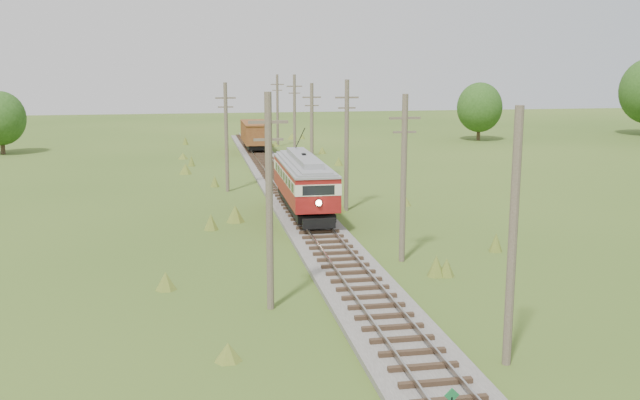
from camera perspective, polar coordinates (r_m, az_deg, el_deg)
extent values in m
cube|color=#605B54|center=(51.82, -2.07, -0.18)|extent=(3.60, 96.00, 0.25)
cube|color=#726659|center=(51.65, -2.86, 0.18)|extent=(0.08, 96.00, 0.17)
cube|color=#726659|center=(51.85, -1.28, 0.24)|extent=(0.08, 96.00, 0.17)
cube|color=#2D2116|center=(51.78, -2.07, 0.04)|extent=(2.40, 96.00, 0.16)
cube|color=#197337|center=(21.30, 10.50, -15.10)|extent=(0.45, 0.03, 0.45)
cube|color=black|center=(47.26, -1.28, -0.19)|extent=(2.43, 10.73, 0.44)
cube|color=maroon|center=(47.09, -1.29, 0.97)|extent=(2.85, 11.67, 1.07)
cube|color=beige|center=(46.94, -1.29, 2.02)|extent=(2.88, 11.73, 0.68)
cube|color=black|center=(46.94, -1.29, 2.02)|extent=(2.90, 11.20, 0.53)
cube|color=maroon|center=(46.87, -1.30, 2.60)|extent=(2.85, 11.67, 0.29)
cube|color=gray|center=(46.82, -1.30, 2.99)|extent=(2.91, 11.79, 0.37)
cube|color=gray|center=(46.78, -1.30, 3.39)|extent=(1.32, 8.74, 0.39)
sphere|color=#FFF2BF|center=(41.33, -0.10, -0.23)|extent=(0.35, 0.35, 0.35)
cylinder|color=black|center=(48.37, -1.61, 4.95)|extent=(0.11, 4.52, 1.87)
cylinder|color=black|center=(42.91, -1.39, -1.41)|extent=(0.13, 0.78, 0.78)
cylinder|color=black|center=(43.13, 0.52, -1.34)|extent=(0.13, 0.78, 0.78)
cylinder|color=black|center=(51.47, -2.80, 0.67)|extent=(0.13, 0.78, 0.78)
cylinder|color=black|center=(51.66, -1.20, 0.72)|extent=(0.13, 0.78, 0.78)
cube|color=black|center=(81.90, -5.17, 4.47)|extent=(2.22, 7.65, 0.53)
cube|color=#603017|center=(81.76, -5.19, 5.40)|extent=(2.77, 8.50, 2.13)
cube|color=#603017|center=(81.66, -5.20, 6.18)|extent=(2.82, 8.67, 0.13)
cylinder|color=black|center=(79.30, -5.58, 4.29)|extent=(0.13, 0.85, 0.85)
cylinder|color=black|center=(79.44, -4.43, 4.32)|extent=(0.13, 0.85, 0.85)
cylinder|color=black|center=(84.35, -5.87, 4.69)|extent=(0.13, 0.85, 0.85)
cylinder|color=black|center=(84.49, -4.79, 4.72)|extent=(0.13, 0.85, 0.85)
cone|color=gray|center=(66.56, -1.16, 2.78)|extent=(3.52, 3.52, 1.32)
cone|color=gray|center=(65.68, -0.25, 2.43)|extent=(1.98, 1.98, 0.77)
cylinder|color=brown|center=(24.38, 15.16, -3.05)|extent=(0.30, 0.30, 8.80)
cylinder|color=brown|center=(36.38, 6.70, 1.65)|extent=(0.30, 0.30, 8.60)
cube|color=brown|center=(36.01, 6.81, 6.52)|extent=(1.60, 0.12, 0.12)
cube|color=brown|center=(36.07, 6.78, 5.42)|extent=(1.20, 0.10, 0.10)
cylinder|color=brown|center=(48.79, 2.14, 4.32)|extent=(0.30, 0.30, 9.00)
cube|color=brown|center=(48.52, 2.17, 8.20)|extent=(1.60, 0.12, 0.12)
cube|color=brown|center=(48.55, 2.16, 7.37)|extent=(1.20, 0.10, 0.10)
cylinder|color=brown|center=(61.47, -0.66, 5.43)|extent=(0.30, 0.30, 8.40)
cube|color=brown|center=(61.25, -0.67, 8.22)|extent=(1.60, 0.12, 0.12)
cube|color=brown|center=(61.29, -0.66, 7.57)|extent=(1.20, 0.10, 0.10)
cylinder|color=brown|center=(74.31, -2.05, 6.58)|extent=(0.30, 0.30, 8.90)
cube|color=brown|center=(74.13, -2.06, 9.08)|extent=(1.60, 0.12, 0.12)
cube|color=brown|center=(74.15, -2.06, 8.54)|extent=(1.20, 0.10, 0.10)
cylinder|color=brown|center=(87.14, -3.42, 7.15)|extent=(0.30, 0.30, 8.70)
cube|color=brown|center=(86.99, -3.44, 9.22)|extent=(1.60, 0.12, 0.12)
cube|color=brown|center=(87.01, -3.44, 8.76)|extent=(1.20, 0.10, 0.10)
cylinder|color=brown|center=(29.04, -4.08, -0.27)|extent=(0.30, 0.30, 9.00)
cube|color=brown|center=(28.58, -4.17, 6.24)|extent=(1.60, 0.12, 0.12)
cube|color=brown|center=(28.64, -4.15, 4.84)|extent=(1.20, 0.10, 0.10)
cylinder|color=brown|center=(56.69, -7.50, 4.96)|extent=(0.30, 0.30, 8.60)
cube|color=brown|center=(56.45, -7.57, 8.09)|extent=(1.60, 0.12, 0.12)
cube|color=brown|center=(56.49, -7.56, 7.39)|extent=(1.20, 0.10, 0.10)
cylinder|color=#38281C|center=(87.30, -24.06, 4.13)|extent=(0.50, 0.50, 2.34)
ellipsoid|color=#214514|center=(87.05, -24.21, 5.99)|extent=(5.46, 5.46, 6.01)
cylinder|color=#38281C|center=(96.26, 12.57, 5.42)|extent=(0.50, 0.50, 2.52)
ellipsoid|color=#214514|center=(96.03, 12.65, 7.25)|extent=(5.88, 5.88, 6.47)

